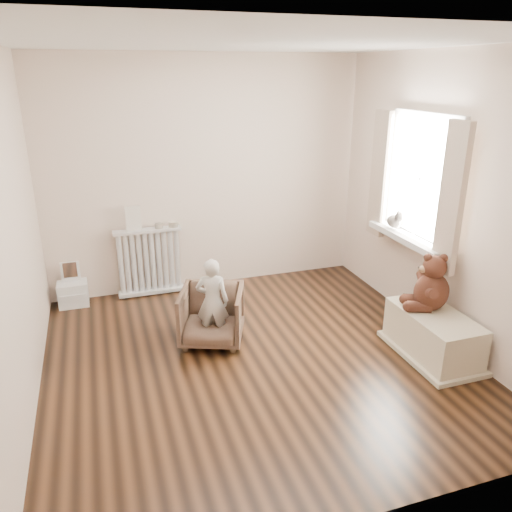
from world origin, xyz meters
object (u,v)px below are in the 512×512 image
object	(u,v)px
child	(212,301)
teddy_bear	(433,282)
radiator	(150,262)
armchair	(212,315)
toy_bench	(433,335)
toy_vanity	(72,282)
plush_cat	(395,219)

from	to	relation	value
child	teddy_bear	world-z (taller)	teddy_bear
radiator	armchair	xyz separation A→B (m)	(0.42, -1.25, -0.13)
radiator	toy_bench	xyz separation A→B (m)	(2.23, -2.11, -0.19)
radiator	toy_vanity	world-z (taller)	radiator
toy_vanity	teddy_bear	world-z (taller)	teddy_bear
plush_cat	child	bearing A→B (deg)	169.79
radiator	toy_bench	world-z (taller)	radiator
toy_vanity	teddy_bear	xyz separation A→B (m)	(3.09, -1.96, 0.40)
toy_bench	plush_cat	bearing A→B (deg)	81.67
radiator	toy_bench	distance (m)	3.07
toy_vanity	armchair	xyz separation A→B (m)	(1.26, -1.22, -0.01)
toy_vanity	toy_bench	distance (m)	3.71
toy_vanity	armchair	size ratio (longest dim) A/B	0.84
radiator	armchair	distance (m)	1.32
toy_vanity	child	xyz separation A→B (m)	(1.26, -1.27, 0.16)
radiator	armchair	world-z (taller)	radiator
toy_bench	plush_cat	size ratio (longest dim) A/B	3.62
toy_bench	teddy_bear	xyz separation A→B (m)	(0.02, 0.11, 0.47)
toy_bench	plush_cat	world-z (taller)	plush_cat
radiator	plush_cat	bearing A→B (deg)	-25.96
plush_cat	armchair	bearing A→B (deg)	168.32
toy_vanity	toy_bench	world-z (taller)	toy_vanity
toy_bench	teddy_bear	distance (m)	0.48
toy_vanity	radiator	bearing A→B (deg)	2.04
toy_bench	child	bearing A→B (deg)	155.85
teddy_bear	radiator	bearing A→B (deg)	160.68
child	plush_cat	bearing A→B (deg)	-154.76
radiator	toy_vanity	xyz separation A→B (m)	(-0.84, -0.03, -0.11)
toy_vanity	child	world-z (taller)	child
toy_bench	plush_cat	distance (m)	1.25
teddy_bear	plush_cat	size ratio (longest dim) A/B	2.13
armchair	toy_bench	size ratio (longest dim) A/B	0.67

